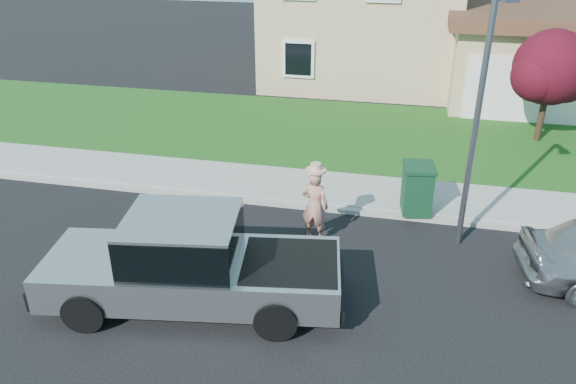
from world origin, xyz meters
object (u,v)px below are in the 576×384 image
object	(u,v)px
pickup_truck	(191,265)
street_lamp	(480,111)
woman	(315,204)
trash_bin	(417,188)
ornamental_tree	(552,71)

from	to	relation	value
pickup_truck	street_lamp	distance (m)	6.52
woman	trash_bin	size ratio (longest dim) A/B	1.56
woman	ornamental_tree	bearing A→B (deg)	-118.89
trash_bin	street_lamp	world-z (taller)	street_lamp
pickup_truck	street_lamp	world-z (taller)	street_lamp
woman	street_lamp	xyz separation A→B (m)	(3.26, 0.49, 2.27)
ornamental_tree	street_lamp	size ratio (longest dim) A/B	0.64
pickup_truck	ornamental_tree	world-z (taller)	ornamental_tree
woman	pickup_truck	bearing A→B (deg)	66.78
pickup_truck	street_lamp	xyz separation A→B (m)	(5.11, 3.34, 2.30)
street_lamp	ornamental_tree	bearing A→B (deg)	48.12
pickup_truck	woman	world-z (taller)	woman
pickup_truck	woman	bearing A→B (deg)	48.35
woman	ornamental_tree	distance (m)	9.93
ornamental_tree	woman	bearing A→B (deg)	-128.52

